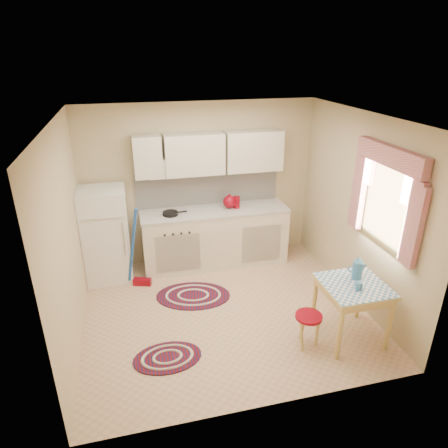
# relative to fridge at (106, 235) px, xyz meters

# --- Properties ---
(room_shell) EXTENTS (3.64, 3.60, 2.52)m
(room_shell) POSITION_rel_fridge_xyz_m (1.62, -1.01, 0.90)
(room_shell) COLOR tan
(room_shell) RESTS_ON ground
(fridge) EXTENTS (0.65, 0.60, 1.40)m
(fridge) POSITION_rel_fridge_xyz_m (0.00, 0.00, 0.00)
(fridge) COLOR white
(fridge) RESTS_ON ground
(broom) EXTENTS (0.30, 0.20, 1.20)m
(broom) POSITION_rel_fridge_xyz_m (0.45, -0.35, -0.10)
(broom) COLOR #1B4FAB
(broom) RESTS_ON ground
(base_cabinets) EXTENTS (2.25, 0.60, 0.88)m
(base_cabinets) POSITION_rel_fridge_xyz_m (1.63, 0.05, -0.26)
(base_cabinets) COLOR beige
(base_cabinets) RESTS_ON ground
(countertop) EXTENTS (2.27, 0.62, 0.04)m
(countertop) POSITION_rel_fridge_xyz_m (1.63, 0.05, 0.20)
(countertop) COLOR #B8B6AF
(countertop) RESTS_ON base_cabinets
(frying_pan) EXTENTS (0.25, 0.25, 0.05)m
(frying_pan) POSITION_rel_fridge_xyz_m (0.95, 0.00, 0.24)
(frying_pan) COLOR black
(frying_pan) RESTS_ON countertop
(red_kettle) EXTENTS (0.28, 0.27, 0.22)m
(red_kettle) POSITION_rel_fridge_xyz_m (1.87, 0.05, 0.33)
(red_kettle) COLOR maroon
(red_kettle) RESTS_ON countertop
(red_canister) EXTENTS (0.13, 0.13, 0.16)m
(red_canister) POSITION_rel_fridge_xyz_m (1.98, 0.05, 0.30)
(red_canister) COLOR maroon
(red_canister) RESTS_ON countertop
(table) EXTENTS (0.72, 0.72, 0.72)m
(table) POSITION_rel_fridge_xyz_m (2.78, -2.10, -0.34)
(table) COLOR #E0C470
(table) RESTS_ON ground
(stool) EXTENTS (0.31, 0.31, 0.42)m
(stool) POSITION_rel_fridge_xyz_m (2.23, -2.13, -0.49)
(stool) COLOR maroon
(stool) RESTS_ON ground
(coffee_pot) EXTENTS (0.18, 0.17, 0.30)m
(coffee_pot) POSITION_rel_fridge_xyz_m (2.87, -1.98, 0.17)
(coffee_pot) COLOR teal
(coffee_pot) RESTS_ON table
(mug) EXTENTS (0.10, 0.10, 0.10)m
(mug) POSITION_rel_fridge_xyz_m (2.77, -2.20, 0.07)
(mug) COLOR teal
(mug) RESTS_ON table
(rug_center) EXTENTS (1.16, 0.90, 0.02)m
(rug_center) POSITION_rel_fridge_xyz_m (1.12, -0.82, -0.69)
(rug_center) COLOR #680D0B
(rug_center) RESTS_ON ground
(rug_left) EXTENTS (0.78, 0.52, 0.02)m
(rug_left) POSITION_rel_fridge_xyz_m (0.63, -1.96, -0.69)
(rug_left) COLOR #680D0B
(rug_left) RESTS_ON ground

